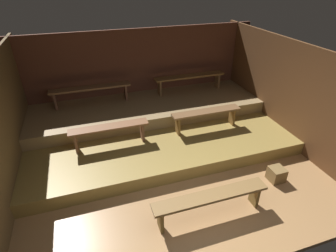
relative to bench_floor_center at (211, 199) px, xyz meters
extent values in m
cube|color=#9B7146|center=(-0.18, 1.76, -0.41)|extent=(6.46, 5.47, 0.08)
cube|color=brown|center=(-0.18, 4.12, 0.74)|extent=(6.46, 0.06, 2.22)
cube|color=brown|center=(-3.04, 1.76, 0.74)|extent=(0.06, 5.47, 2.22)
cube|color=brown|center=(2.68, 1.76, 0.74)|extent=(0.06, 5.47, 2.22)
cube|color=olive|center=(-0.18, 2.49, -0.23)|extent=(5.66, 3.19, 0.28)
cube|color=#94794F|center=(-0.18, 3.26, 0.05)|extent=(5.66, 1.66, 0.28)
cube|color=brown|center=(0.00, 0.00, 0.06)|extent=(1.89, 0.27, 0.05)
cube|color=brown|center=(-0.83, 0.00, -0.17)|extent=(0.05, 0.21, 0.41)
cube|color=brown|center=(0.83, 0.00, -0.17)|extent=(0.05, 0.21, 0.41)
cube|color=brown|center=(-1.27, 2.13, 0.34)|extent=(1.60, 0.27, 0.05)
cube|color=brown|center=(-1.95, 2.13, 0.12)|extent=(0.05, 0.21, 0.41)
cube|color=brown|center=(-0.59, 2.13, 0.12)|extent=(0.05, 0.21, 0.41)
cube|color=brown|center=(0.91, 2.13, 0.34)|extent=(1.60, 0.27, 0.05)
cube|color=brown|center=(0.22, 2.13, 0.12)|extent=(0.05, 0.21, 0.41)
cube|color=brown|center=(1.59, 2.13, 0.12)|extent=(0.05, 0.21, 0.41)
cube|color=brown|center=(-1.48, 3.68, 0.62)|extent=(1.93, 0.27, 0.05)
cube|color=brown|center=(-2.33, 3.68, 0.40)|extent=(0.05, 0.21, 0.41)
cube|color=brown|center=(-0.64, 3.68, 0.40)|extent=(0.05, 0.21, 0.41)
cube|color=brown|center=(1.12, 3.68, 0.62)|extent=(1.93, 0.27, 0.05)
cube|color=brown|center=(0.27, 3.68, 0.40)|extent=(0.05, 0.21, 0.41)
cube|color=brown|center=(1.96, 3.68, 0.40)|extent=(0.05, 0.21, 0.41)
cube|color=brown|center=(1.58, 0.38, -0.23)|extent=(0.27, 0.27, 0.27)
camera|label=1|loc=(-1.59, -2.68, 3.12)|focal=28.65mm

